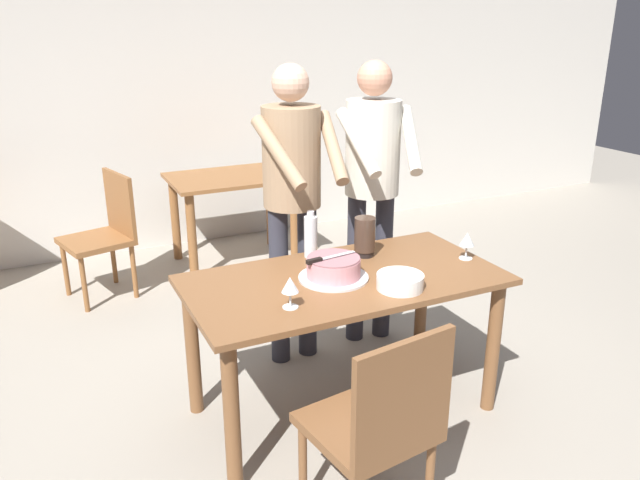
{
  "coord_description": "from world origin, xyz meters",
  "views": [
    {
      "loc": [
        -1.31,
        -2.47,
        1.94
      ],
      "look_at": [
        -0.06,
        0.16,
        0.9
      ],
      "focal_mm": 35.03,
      "sensor_mm": 36.0,
      "label": 1
    }
  ],
  "objects_px": {
    "plate_stack": "(400,281)",
    "person_standing_beside": "(373,173)",
    "water_bottle": "(311,236)",
    "person_cutting_cake": "(293,184)",
    "wine_glass_far": "(467,240)",
    "hurricane_lamp": "(365,236)",
    "cake_on_platter": "(333,269)",
    "wine_glass_near": "(290,286)",
    "chair_near_side": "(379,423)",
    "background_chair_0": "(105,231)",
    "background_table": "(233,195)",
    "main_dining_table": "(344,300)",
    "cake_knife": "(321,259)"
  },
  "relations": [
    {
      "from": "water_bottle",
      "to": "person_standing_beside",
      "type": "distance_m",
      "value": 0.66
    },
    {
      "from": "plate_stack",
      "to": "wine_glass_near",
      "type": "relative_size",
      "value": 1.53
    },
    {
      "from": "hurricane_lamp",
      "to": "chair_near_side",
      "type": "xyz_separation_m",
      "value": [
        -0.48,
        -0.98,
        -0.37
      ]
    },
    {
      "from": "water_bottle",
      "to": "wine_glass_far",
      "type": "bearing_deg",
      "value": -27.79
    },
    {
      "from": "chair_near_side",
      "to": "hurricane_lamp",
      "type": "bearing_deg",
      "value": 63.82
    },
    {
      "from": "water_bottle",
      "to": "background_chair_0",
      "type": "relative_size",
      "value": 0.28
    },
    {
      "from": "plate_stack",
      "to": "wine_glass_near",
      "type": "bearing_deg",
      "value": 176.49
    },
    {
      "from": "cake_on_platter",
      "to": "plate_stack",
      "type": "height_order",
      "value": "cake_on_platter"
    },
    {
      "from": "wine_glass_far",
      "to": "hurricane_lamp",
      "type": "bearing_deg",
      "value": 149.61
    },
    {
      "from": "plate_stack",
      "to": "background_chair_0",
      "type": "distance_m",
      "value": 2.51
    },
    {
      "from": "background_chair_0",
      "to": "main_dining_table",
      "type": "bearing_deg",
      "value": -66.82
    },
    {
      "from": "plate_stack",
      "to": "person_standing_beside",
      "type": "xyz_separation_m",
      "value": [
        0.35,
        0.87,
        0.29
      ]
    },
    {
      "from": "wine_glass_far",
      "to": "background_chair_0",
      "type": "xyz_separation_m",
      "value": [
        -1.56,
        2.09,
        -0.36
      ]
    },
    {
      "from": "cake_on_platter",
      "to": "wine_glass_near",
      "type": "height_order",
      "value": "wine_glass_near"
    },
    {
      "from": "cake_knife",
      "to": "water_bottle",
      "type": "bearing_deg",
      "value": 73.44
    },
    {
      "from": "wine_glass_near",
      "to": "background_table",
      "type": "bearing_deg",
      "value": 77.75
    },
    {
      "from": "cake_on_platter",
      "to": "chair_near_side",
      "type": "height_order",
      "value": "chair_near_side"
    },
    {
      "from": "wine_glass_far",
      "to": "hurricane_lamp",
      "type": "height_order",
      "value": "hurricane_lamp"
    },
    {
      "from": "wine_glass_near",
      "to": "background_chair_0",
      "type": "relative_size",
      "value": 0.16
    },
    {
      "from": "cake_knife",
      "to": "background_chair_0",
      "type": "xyz_separation_m",
      "value": [
        -0.75,
        2.04,
        -0.37
      ]
    },
    {
      "from": "cake_knife",
      "to": "person_cutting_cake",
      "type": "distance_m",
      "value": 0.65
    },
    {
      "from": "plate_stack",
      "to": "person_standing_beside",
      "type": "bearing_deg",
      "value": 68.19
    },
    {
      "from": "background_table",
      "to": "person_cutting_cake",
      "type": "bearing_deg",
      "value": -96.0
    },
    {
      "from": "background_table",
      "to": "cake_on_platter",
      "type": "bearing_deg",
      "value": -95.62
    },
    {
      "from": "plate_stack",
      "to": "cake_knife",
      "type": "bearing_deg",
      "value": 142.62
    },
    {
      "from": "person_cutting_cake",
      "to": "background_chair_0",
      "type": "xyz_separation_m",
      "value": [
        -0.86,
        1.43,
        -0.58
      ]
    },
    {
      "from": "wine_glass_far",
      "to": "cake_on_platter",
      "type": "bearing_deg",
      "value": 175.28
    },
    {
      "from": "hurricane_lamp",
      "to": "background_chair_0",
      "type": "height_order",
      "value": "hurricane_lamp"
    },
    {
      "from": "main_dining_table",
      "to": "hurricane_lamp",
      "type": "xyz_separation_m",
      "value": [
        0.23,
        0.21,
        0.23
      ]
    },
    {
      "from": "hurricane_lamp",
      "to": "person_cutting_cake",
      "type": "bearing_deg",
      "value": 121.43
    },
    {
      "from": "cake_on_platter",
      "to": "person_cutting_cake",
      "type": "distance_m",
      "value": 0.66
    },
    {
      "from": "cake_knife",
      "to": "plate_stack",
      "type": "xyz_separation_m",
      "value": [
        0.3,
        -0.23,
        -0.08
      ]
    },
    {
      "from": "cake_knife",
      "to": "water_bottle",
      "type": "distance_m",
      "value": 0.34
    },
    {
      "from": "plate_stack",
      "to": "person_cutting_cake",
      "type": "relative_size",
      "value": 0.13
    },
    {
      "from": "water_bottle",
      "to": "person_cutting_cake",
      "type": "distance_m",
      "value": 0.35
    },
    {
      "from": "hurricane_lamp",
      "to": "background_chair_0",
      "type": "relative_size",
      "value": 0.23
    },
    {
      "from": "chair_near_side",
      "to": "plate_stack",
      "type": "bearing_deg",
      "value": 51.95
    },
    {
      "from": "main_dining_table",
      "to": "plate_stack",
      "type": "relative_size",
      "value": 6.98
    },
    {
      "from": "water_bottle",
      "to": "background_chair_0",
      "type": "xyz_separation_m",
      "value": [
        -0.84,
        1.71,
        -0.37
      ]
    },
    {
      "from": "plate_stack",
      "to": "hurricane_lamp",
      "type": "xyz_separation_m",
      "value": [
        0.06,
        0.44,
        0.07
      ]
    },
    {
      "from": "plate_stack",
      "to": "wine_glass_near",
      "type": "xyz_separation_m",
      "value": [
        -0.54,
        0.03,
        0.07
      ]
    },
    {
      "from": "background_chair_0",
      "to": "plate_stack",
      "type": "bearing_deg",
      "value": -65.31
    },
    {
      "from": "background_table",
      "to": "plate_stack",
      "type": "bearing_deg",
      "value": -89.9
    },
    {
      "from": "person_cutting_cake",
      "to": "water_bottle",
      "type": "bearing_deg",
      "value": -94.41
    },
    {
      "from": "person_standing_beside",
      "to": "plate_stack",
      "type": "bearing_deg",
      "value": -111.81
    },
    {
      "from": "plate_stack",
      "to": "background_chair_0",
      "type": "height_order",
      "value": "background_chair_0"
    },
    {
      "from": "wine_glass_near",
      "to": "background_chair_0",
      "type": "height_order",
      "value": "background_chair_0"
    },
    {
      "from": "background_table",
      "to": "main_dining_table",
      "type": "bearing_deg",
      "value": -94.19
    },
    {
      "from": "plate_stack",
      "to": "background_chair_0",
      "type": "xyz_separation_m",
      "value": [
        -1.04,
        2.27,
        -0.29
      ]
    },
    {
      "from": "person_standing_beside",
      "to": "background_chair_0",
      "type": "bearing_deg",
      "value": 134.73
    }
  ]
}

